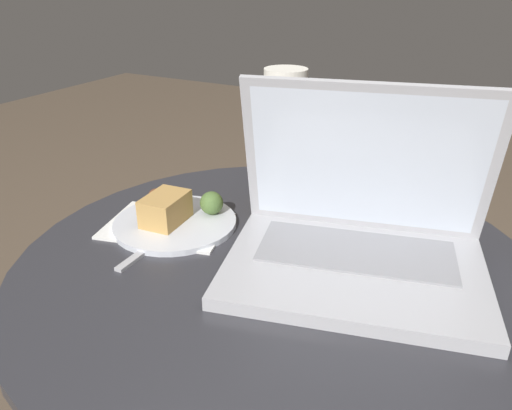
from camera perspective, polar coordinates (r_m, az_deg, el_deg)
name	(u,v)px	position (r m, az deg, el deg)	size (l,w,h in m)	color
table	(274,328)	(0.77, 2.08, -13.83)	(0.72, 0.72, 0.51)	black
napkin	(167,226)	(0.79, -10.11, -2.35)	(0.21, 0.17, 0.00)	white
laptop	(358,233)	(0.67, 11.54, -3.14)	(0.38, 0.31, 0.24)	#B2B2B7
beer_glass	(284,139)	(0.82, 3.25, 7.51)	(0.07, 0.07, 0.23)	gold
snack_plate	(175,216)	(0.79, -9.25, -1.24)	(0.19, 0.19, 0.05)	silver
fork	(167,234)	(0.76, -10.09, -3.30)	(0.03, 0.19, 0.00)	#B2B2B7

